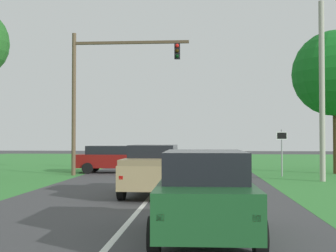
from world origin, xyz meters
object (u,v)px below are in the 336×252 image
(traffic_light, at_px, (102,83))
(crossing_suv_far, at_px, (113,158))
(pickup_truck_lead, at_px, (154,170))
(utility_pole_right, at_px, (322,91))
(oak_tree_right, at_px, (335,73))
(keep_moving_sign, at_px, (282,147))
(red_suv_near, at_px, (205,193))

(traffic_light, height_order, crossing_suv_far, traffic_light)
(pickup_truck_lead, xyz_separation_m, traffic_light, (-3.99, 8.90, 4.46))
(crossing_suv_far, bearing_deg, utility_pole_right, -22.46)
(oak_tree_right, bearing_deg, keep_moving_sign, -148.82)
(red_suv_near, distance_m, pickup_truck_lead, 7.59)
(keep_moving_sign, distance_m, crossing_suv_far, 10.31)
(traffic_light, bearing_deg, oak_tree_right, 9.18)
(traffic_light, distance_m, oak_tree_right, 14.23)
(red_suv_near, relative_size, traffic_light, 0.55)
(red_suv_near, xyz_separation_m, traffic_light, (-5.87, 16.26, 4.44))
(crossing_suv_far, bearing_deg, pickup_truck_lead, -71.32)
(oak_tree_right, xyz_separation_m, utility_pole_right, (-2.13, -5.03, -1.57))
(red_suv_near, height_order, pickup_truck_lead, pickup_truck_lead)
(pickup_truck_lead, relative_size, crossing_suv_far, 1.09)
(pickup_truck_lead, distance_m, crossing_suv_far, 11.54)
(red_suv_near, bearing_deg, traffic_light, 109.86)
(red_suv_near, xyz_separation_m, utility_pole_right, (6.04, 13.49, 3.58))
(pickup_truck_lead, height_order, crossing_suv_far, pickup_truck_lead)
(oak_tree_right, bearing_deg, red_suv_near, -113.78)
(traffic_light, distance_m, keep_moving_sign, 11.03)
(oak_tree_right, xyz_separation_m, crossing_suv_far, (-13.74, -0.24, -5.24))
(keep_moving_sign, height_order, utility_pole_right, utility_pole_right)
(crossing_suv_far, bearing_deg, traffic_light, -98.28)
(red_suv_near, distance_m, utility_pole_right, 15.21)
(oak_tree_right, relative_size, crossing_suv_far, 1.87)
(pickup_truck_lead, distance_m, utility_pole_right, 10.64)
(red_suv_near, distance_m, traffic_light, 17.84)
(red_suv_near, xyz_separation_m, keep_moving_sign, (4.51, 16.31, 0.70))
(crossing_suv_far, bearing_deg, keep_moving_sign, -11.09)
(keep_moving_sign, height_order, crossing_suv_far, keep_moving_sign)
(oak_tree_right, bearing_deg, utility_pole_right, -112.90)
(pickup_truck_lead, height_order, utility_pole_right, utility_pole_right)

